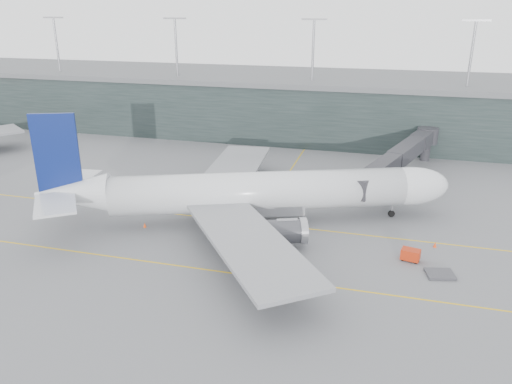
# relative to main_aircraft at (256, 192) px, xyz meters

# --- Properties ---
(ground) EXTENTS (320.00, 320.00, 0.00)m
(ground) POSITION_rel_main_aircraft_xyz_m (-5.05, 3.67, -5.04)
(ground) COLOR #5A5A5F
(ground) RESTS_ON ground
(taxiline_a) EXTENTS (160.00, 0.25, 0.02)m
(taxiline_a) POSITION_rel_main_aircraft_xyz_m (-5.05, -0.33, -5.03)
(taxiline_a) COLOR gold
(taxiline_a) RESTS_ON ground
(taxiline_b) EXTENTS (160.00, 0.25, 0.02)m
(taxiline_b) POSITION_rel_main_aircraft_xyz_m (-5.05, -16.33, -5.03)
(taxiline_b) COLOR gold
(taxiline_b) RESTS_ON ground
(taxiline_lead_main) EXTENTS (0.25, 60.00, 0.02)m
(taxiline_lead_main) POSITION_rel_main_aircraft_xyz_m (-0.05, 23.67, -5.03)
(taxiline_lead_main) COLOR gold
(taxiline_lead_main) RESTS_ON ground
(terminal) EXTENTS (240.00, 36.00, 29.00)m
(terminal) POSITION_rel_main_aircraft_xyz_m (-5.05, 61.66, 2.58)
(terminal) COLOR #1D2827
(terminal) RESTS_ON ground
(main_aircraft) EXTENTS (61.78, 57.06, 17.97)m
(main_aircraft) POSITION_rel_main_aircraft_xyz_m (0.00, 0.00, 0.00)
(main_aircraft) COLOR silver
(main_aircraft) RESTS_ON ground
(jet_bridge) EXTENTS (17.97, 46.69, 7.31)m
(jet_bridge) POSITION_rel_main_aircraft_xyz_m (21.10, 29.46, 0.43)
(jet_bridge) COLOR #2B2B30
(jet_bridge) RESTS_ON ground
(gse_cart) EXTENTS (2.69, 2.02, 1.65)m
(gse_cart) POSITION_rel_main_aircraft_xyz_m (23.30, -6.84, -4.12)
(gse_cart) COLOR #B4280C
(gse_cart) RESTS_ON ground
(baggage_dolly) EXTENTS (3.94, 3.42, 0.34)m
(baggage_dolly) POSITION_rel_main_aircraft_xyz_m (26.91, -9.94, -4.84)
(baggage_dolly) COLOR #3A393F
(baggage_dolly) RESTS_ON ground
(uld_a) EXTENTS (2.12, 1.91, 1.59)m
(uld_a) POSITION_rel_main_aircraft_xyz_m (-10.49, 13.75, -4.21)
(uld_a) COLOR #3E3E44
(uld_a) RESTS_ON ground
(uld_b) EXTENTS (2.32, 1.94, 1.96)m
(uld_b) POSITION_rel_main_aircraft_xyz_m (-6.21, 15.85, -4.01)
(uld_b) COLOR #3E3E44
(uld_b) RESTS_ON ground
(uld_c) EXTENTS (2.07, 1.77, 1.68)m
(uld_c) POSITION_rel_main_aircraft_xyz_m (-3.96, 14.61, -4.16)
(uld_c) COLOR #3E3E44
(uld_c) RESTS_ON ground
(cone_nose) EXTENTS (0.49, 0.49, 0.78)m
(cone_nose) POSITION_rel_main_aircraft_xyz_m (26.78, -1.77, -4.65)
(cone_nose) COLOR #FD3F0E
(cone_nose) RESTS_ON ground
(cone_wing_stbd) EXTENTS (0.41, 0.41, 0.66)m
(cone_wing_stbd) POSITION_rel_main_aircraft_xyz_m (2.51, -16.46, -4.71)
(cone_wing_stbd) COLOR orange
(cone_wing_stbd) RESTS_ON ground
(cone_wing_port) EXTENTS (0.42, 0.42, 0.66)m
(cone_wing_port) POSITION_rel_main_aircraft_xyz_m (5.35, 12.90, -4.71)
(cone_wing_port) COLOR #D5610B
(cone_wing_port) RESTS_ON ground
(cone_tail) EXTENTS (0.48, 0.48, 0.77)m
(cone_tail) POSITION_rel_main_aircraft_xyz_m (-16.10, -6.38, -4.66)
(cone_tail) COLOR #F9490D
(cone_tail) RESTS_ON ground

